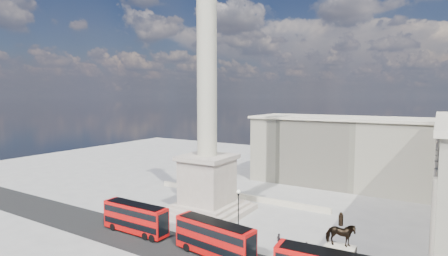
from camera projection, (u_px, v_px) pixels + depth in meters
The scene contains 10 objects.
ground at pixel (191, 221), 60.72m from camera, with size 180.00×180.00×0.00m, color #A19F99.
asphalt_road at pixel (177, 248), 49.62m from camera, with size 120.00×9.00×0.01m, color black.
nelsons_column at pixel (207, 144), 63.80m from camera, with size 14.00×14.00×49.85m.
balustrade_wall at pixel (237, 195), 74.25m from camera, with size 40.00×0.60×1.10m, color beige.
building_northeast at pixel (359, 152), 83.50m from camera, with size 51.00×17.00×16.60m.
red_bus_a at pixel (136, 218), 54.97m from camera, with size 11.68×2.82×4.73m.
red_bus_b at pixel (215, 238), 46.84m from camera, with size 12.22×4.15×4.86m.
victorian_lamp at pixel (238, 207), 56.01m from camera, with size 0.57×0.57×6.66m.
pedestrian_walking at pixel (307, 247), 48.24m from camera, with size 0.55×0.36×1.50m, color black.
pedestrian_crossing at pixel (279, 240), 50.23m from camera, with size 1.12×0.47×1.92m, color black.
Camera 1 is at (35.74, -47.32, 21.53)m, focal length 28.00 mm.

